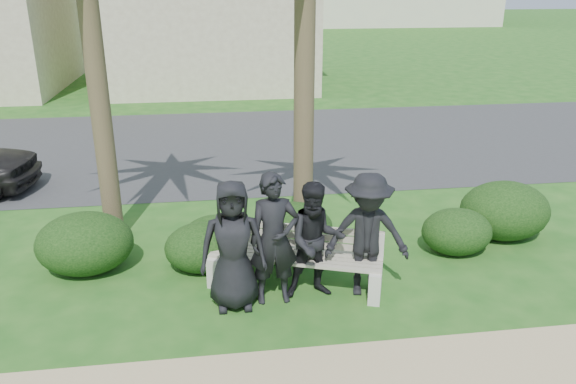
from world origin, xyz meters
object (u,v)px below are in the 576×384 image
Objects in this scene: park_bench at (294,262)px; man_a at (233,246)px; man_d at (367,235)px; man_c at (316,241)px; man_b at (274,239)px.

man_a reaches higher than park_bench.
man_c is at bearing -172.79° from man_d.
man_d is at bearing 2.31° from man_a.
man_b is (-0.32, -0.32, 0.53)m from park_bench.
man_d reaches higher than man_c.
man_b reaches higher than man_d.
park_bench is 1.43× the size of man_b.
man_c is at bearing 3.01° from man_b.
park_bench is 1.58× the size of man_c.
man_b is at bearing -114.94° from park_bench.
man_b is 1.27m from man_d.
man_b is 1.03× the size of man_d.
man_a is 1.07× the size of man_c.
man_d is at bearing 1.80° from park_bench.
man_d reaches higher than park_bench.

